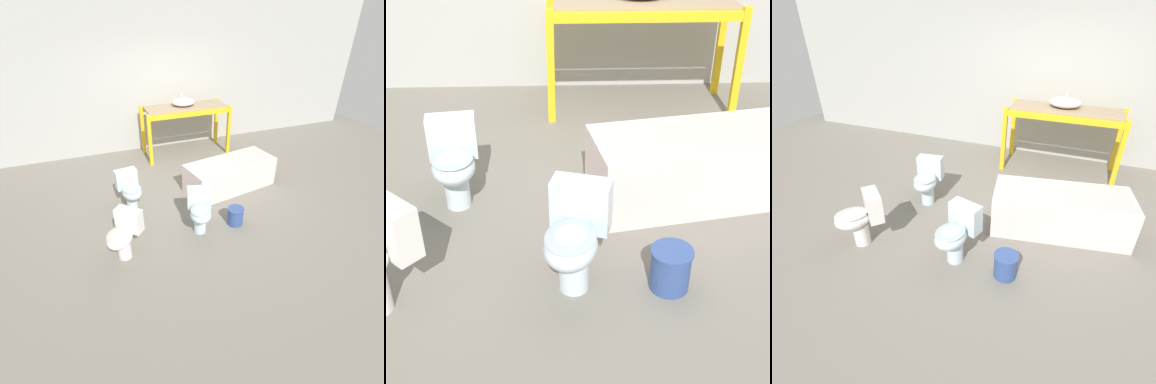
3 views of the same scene
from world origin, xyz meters
TOP-DOWN VIEW (x-y plane):
  - ground_plane at (0.00, 0.00)m, footprint 12.00×12.00m
  - warehouse_wall_rear at (0.00, 2.25)m, footprint 10.80×0.08m
  - shelving_rack at (0.49, 1.58)m, footprint 1.87×0.73m
  - sink_basin at (0.46, 1.62)m, footprint 0.49×0.44m
  - bathtub_main at (0.73, -0.18)m, footprint 1.73×0.94m
  - toilet_near at (-0.26, -1.15)m, footprint 0.47×0.60m
  - toilet_far at (-1.11, -0.21)m, footprint 0.40×0.57m
  - toilet_extra at (-1.40, -1.30)m, footprint 0.60×0.62m
  - bucket_white at (0.32, -1.20)m, footprint 0.26×0.26m

SIDE VIEW (x-z plane):
  - ground_plane at x=0.00m, z-range 0.00..0.00m
  - bucket_white at x=0.32m, z-range 0.01..0.29m
  - bathtub_main at x=0.73m, z-range 0.04..0.58m
  - toilet_near at x=-0.26m, z-range 0.05..0.70m
  - toilet_far at x=-1.11m, z-range 0.05..0.70m
  - toilet_extra at x=-1.40m, z-range 0.05..0.70m
  - shelving_rack at x=0.49m, z-range 0.36..1.45m
  - sink_basin at x=0.46m, z-range 1.05..1.29m
  - warehouse_wall_rear at x=0.00m, z-range 0.00..3.20m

